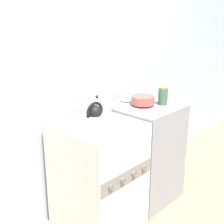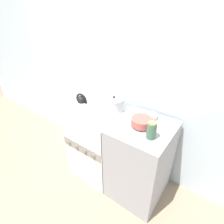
{
  "view_description": "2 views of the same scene",
  "coord_description": "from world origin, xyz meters",
  "px_view_note": "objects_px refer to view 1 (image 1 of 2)",
  "views": [
    {
      "loc": [
        -1.58,
        -1.31,
        1.73
      ],
      "look_at": [
        0.2,
        0.34,
        0.94
      ],
      "focal_mm": 50.0,
      "sensor_mm": 36.0,
      "label": 1
    },
    {
      "loc": [
        1.16,
        -1.0,
        1.9
      ],
      "look_at": [
        0.23,
        0.27,
        0.98
      ],
      "focal_mm": 28.0,
      "sensor_mm": 36.0,
      "label": 2
    }
  ],
  "objects_px": {
    "kettle": "(95,121)",
    "cooking_pot": "(97,107)",
    "storage_jar": "(163,96)",
    "stove": "(98,175)",
    "small_ceramic_bowl": "(127,99)",
    "enamel_bowl": "(143,100)"
  },
  "relations": [
    {
      "from": "kettle",
      "to": "small_ceramic_bowl",
      "type": "relative_size",
      "value": 1.81
    },
    {
      "from": "cooking_pot",
      "to": "small_ceramic_bowl",
      "type": "xyz_separation_m",
      "value": [
        0.44,
        0.05,
        -0.03
      ]
    },
    {
      "from": "kettle",
      "to": "enamel_bowl",
      "type": "distance_m",
      "value": 0.7
    },
    {
      "from": "kettle",
      "to": "cooking_pot",
      "type": "bearing_deg",
      "value": 43.4
    },
    {
      "from": "stove",
      "to": "small_ceramic_bowl",
      "type": "xyz_separation_m",
      "value": [
        0.58,
        0.19,
        0.5
      ]
    },
    {
      "from": "storage_jar",
      "to": "enamel_bowl",
      "type": "bearing_deg",
      "value": 143.42
    },
    {
      "from": "kettle",
      "to": "enamel_bowl",
      "type": "relative_size",
      "value": 1.09
    },
    {
      "from": "kettle",
      "to": "cooking_pot",
      "type": "distance_m",
      "value": 0.36
    },
    {
      "from": "storage_jar",
      "to": "stove",
      "type": "bearing_deg",
      "value": 170.64
    },
    {
      "from": "small_ceramic_bowl",
      "to": "enamel_bowl",
      "type": "bearing_deg",
      "value": -94.03
    },
    {
      "from": "enamel_bowl",
      "to": "small_ceramic_bowl",
      "type": "relative_size",
      "value": 1.65
    },
    {
      "from": "kettle",
      "to": "enamel_bowl",
      "type": "bearing_deg",
      "value": 8.58
    },
    {
      "from": "kettle",
      "to": "cooking_pot",
      "type": "relative_size",
      "value": 0.93
    },
    {
      "from": "stove",
      "to": "kettle",
      "type": "height_order",
      "value": "kettle"
    },
    {
      "from": "enamel_bowl",
      "to": "small_ceramic_bowl",
      "type": "xyz_separation_m",
      "value": [
        0.01,
        0.19,
        -0.03
      ]
    },
    {
      "from": "cooking_pot",
      "to": "kettle",
      "type": "bearing_deg",
      "value": -136.6
    },
    {
      "from": "cooking_pot",
      "to": "storage_jar",
      "type": "height_order",
      "value": "storage_jar"
    },
    {
      "from": "stove",
      "to": "storage_jar",
      "type": "xyz_separation_m",
      "value": [
        0.71,
        -0.12,
        0.55
      ]
    },
    {
      "from": "stove",
      "to": "kettle",
      "type": "distance_m",
      "value": 0.56
    },
    {
      "from": "stove",
      "to": "cooking_pot",
      "type": "bearing_deg",
      "value": 46.1
    },
    {
      "from": "small_ceramic_bowl",
      "to": "stove",
      "type": "bearing_deg",
      "value": -161.94
    },
    {
      "from": "kettle",
      "to": "stove",
      "type": "bearing_deg",
      "value": 40.4
    }
  ]
}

